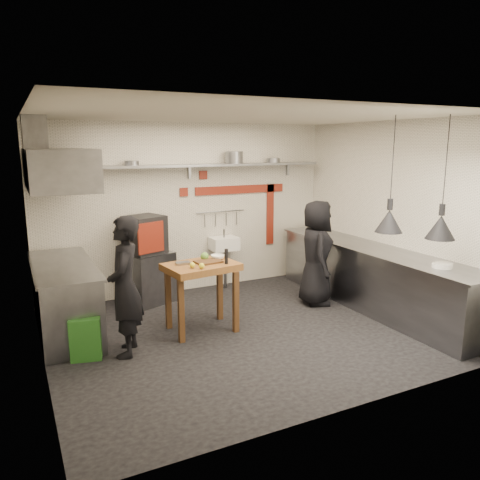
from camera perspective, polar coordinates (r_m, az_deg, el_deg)
name	(u,v)px	position (r m, az deg, el deg)	size (l,w,h in m)	color
floor	(247,331)	(6.38, 0.80, -11.03)	(5.00, 5.00, 0.00)	black
ceiling	(247,115)	(5.90, 0.88, 14.95)	(5.00, 5.00, 0.00)	beige
wall_back	(189,208)	(7.89, -6.18, 3.85)	(5.00, 0.04, 2.80)	beige
wall_front	(355,266)	(4.27, 13.88, -3.06)	(5.00, 0.04, 2.80)	beige
wall_left	(35,247)	(5.34, -23.74, -0.79)	(0.04, 4.20, 2.80)	beige
wall_right	(394,215)	(7.45, 18.21, 2.88)	(0.04, 4.20, 2.80)	beige
red_band_horiz	(241,189)	(8.21, 0.09, 6.19)	(1.70, 0.02, 0.14)	maroon
red_band_vert	(270,214)	(8.55, 3.69, 3.14)	(0.14, 0.02, 1.10)	maroon
red_tile_a	(203,175)	(7.90, -4.50, 7.90)	(0.14, 0.02, 0.14)	maroon
red_tile_b	(184,192)	(7.80, -6.87, 5.82)	(0.14, 0.02, 0.14)	maroon
back_shelf	(192,165)	(7.65, -5.83, 9.04)	(4.60, 0.34, 0.04)	slate
shelf_bracket_left	(67,174)	(7.36, -20.33, 7.50)	(0.04, 0.06, 0.24)	slate
shelf_bracket_mid	(189,171)	(7.80, -6.20, 8.34)	(0.04, 0.06, 0.24)	slate
shelf_bracket_right	(288,169)	(8.64, 5.83, 8.66)	(0.04, 0.06, 0.24)	slate
pan_far_left	(89,163)	(7.24, -17.95, 8.91)	(0.26, 0.26, 0.09)	slate
pan_mid_left	(132,163)	(7.36, -13.06, 9.13)	(0.22, 0.22, 0.07)	slate
stock_pot	(234,157)	(7.94, -0.72, 10.05)	(0.29, 0.29, 0.20)	slate
pan_right	(273,160)	(8.30, 4.08, 9.68)	(0.23, 0.23, 0.08)	slate
oven_stand	(148,277)	(7.51, -11.16, -4.49)	(0.67, 0.61, 0.80)	slate
combi_oven	(145,234)	(7.35, -11.54, 0.67)	(0.53, 0.50, 0.58)	black
oven_door	(151,238)	(7.09, -10.81, 0.29)	(0.46, 0.03, 0.46)	maroon
oven_glass	(148,238)	(7.07, -11.17, 0.25)	(0.34, 0.02, 0.34)	black
hand_sink	(224,244)	(8.03, -1.96, -0.44)	(0.46, 0.34, 0.22)	white
sink_tap	(224,233)	(8.00, -1.97, 0.82)	(0.03, 0.03, 0.14)	slate
sink_drain	(225,269)	(8.10, -1.82, -3.54)	(0.06, 0.06, 0.66)	slate
utensil_rail	(220,211)	(8.06, -2.40, 3.50)	(0.02, 0.02, 0.90)	slate
counter_right	(372,279)	(7.41, 15.81, -4.54)	(0.70, 3.80, 0.90)	slate
counter_right_top	(374,249)	(7.30, 16.01, -1.03)	(0.76, 3.90, 0.03)	slate
plate_stack	(443,265)	(6.41, 23.56, -2.85)	(0.22, 0.22, 0.07)	white
small_bowl_right	(440,266)	(6.41, 23.25, -2.89)	(0.21, 0.21, 0.05)	white
counter_left	(65,299)	(6.62, -20.53, -6.80)	(0.70, 1.90, 0.90)	slate
counter_left_top	(63,265)	(6.49, -20.82, -2.89)	(0.76, 2.00, 0.03)	slate
extractor_hood	(59,169)	(6.32, -21.18, 8.06)	(0.78, 1.60, 0.50)	slate
hood_duct	(35,136)	(6.29, -23.75, 11.51)	(0.28, 0.28, 0.50)	slate
green_bin	(86,336)	(5.87, -18.22, -11.08)	(0.34, 0.34, 0.50)	#23611D
prep_table	(202,297)	(6.28, -4.70, -6.95)	(0.92, 0.64, 0.92)	brown
cutting_board	(208,262)	(6.19, -3.88, -2.65)	(0.34, 0.24, 0.03)	#503219
pepper_mill	(226,256)	(6.10, -1.68, -2.01)	(0.05, 0.05, 0.20)	black
lemon_a	(192,265)	(5.93, -5.83, -3.06)	(0.07, 0.07, 0.07)	yellow
lemon_b	(202,266)	(5.89, -4.70, -3.16)	(0.07, 0.07, 0.07)	yellow
veg_ball	(205,256)	(6.32, -4.34, -2.01)	(0.11, 0.11, 0.11)	#578E30
steel_tray	(183,263)	(6.14, -6.98, -2.82)	(0.19, 0.12, 0.03)	slate
bowl	(218,257)	(6.37, -2.75, -2.09)	(0.19, 0.19, 0.06)	white
heat_lamp_near	(392,175)	(6.08, 18.04, 7.54)	(0.34, 0.34, 1.43)	black
heat_lamp_far	(445,178)	(6.14, 23.70, 6.91)	(0.35, 0.35, 1.49)	black
chef_left	(125,287)	(5.63, -13.85, -5.55)	(0.60, 0.40, 1.66)	black
chef_right	(316,253)	(7.31, 9.29, -1.54)	(0.79, 0.52, 1.62)	black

